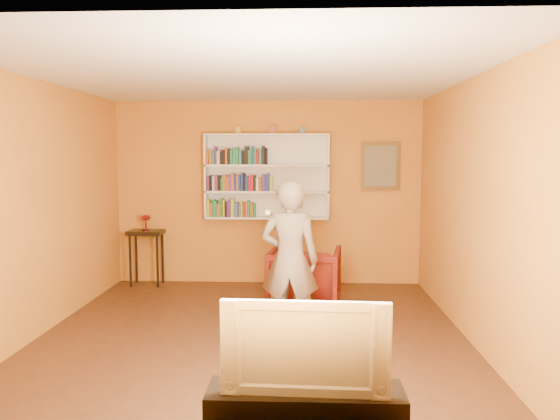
% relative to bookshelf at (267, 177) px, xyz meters
% --- Properties ---
extents(room_shell, '(5.30, 5.80, 2.88)m').
position_rel_bookshelf_xyz_m(room_shell, '(0.00, -2.41, -0.58)').
color(room_shell, '#402514').
rests_on(room_shell, ground).
extents(bookshelf, '(1.80, 0.29, 1.23)m').
position_rel_bookshelf_xyz_m(bookshelf, '(0.00, 0.00, 0.00)').
color(bookshelf, white).
rests_on(bookshelf, room_shell).
extents(books_row_lower, '(0.70, 0.18, 0.27)m').
position_rel_bookshelf_xyz_m(books_row_lower, '(-0.53, -0.11, -0.46)').
color(books_row_lower, gold).
rests_on(books_row_lower, bookshelf).
extents(books_row_middle, '(0.94, 0.19, 0.27)m').
position_rel_bookshelf_xyz_m(books_row_middle, '(-0.39, -0.11, -0.09)').
color(books_row_middle, '#632776').
rests_on(books_row_middle, bookshelf).
extents(books_row_upper, '(0.87, 0.19, 0.26)m').
position_rel_bookshelf_xyz_m(books_row_upper, '(-0.40, -0.10, 0.29)').
color(books_row_upper, '#A95321').
rests_on(books_row_upper, bookshelf).
extents(ornament_left, '(0.07, 0.07, 0.10)m').
position_rel_bookshelf_xyz_m(ornament_left, '(-0.42, -0.06, 0.67)').
color(ornament_left, gold).
rests_on(ornament_left, bookshelf).
extents(ornament_centre, '(0.09, 0.09, 0.12)m').
position_rel_bookshelf_xyz_m(ornament_centre, '(0.09, -0.06, 0.68)').
color(ornament_centre, '#AA4038').
rests_on(ornament_centre, bookshelf).
extents(ornament_right, '(0.07, 0.07, 0.10)m').
position_rel_bookshelf_xyz_m(ornament_right, '(0.51, -0.06, 0.67)').
color(ornament_right, slate).
rests_on(ornament_right, bookshelf).
extents(framed_painting, '(0.55, 0.05, 0.70)m').
position_rel_bookshelf_xyz_m(framed_painting, '(1.65, 0.05, 0.16)').
color(framed_painting, brown).
rests_on(framed_painting, room_shell).
extents(console_table, '(0.50, 0.38, 0.81)m').
position_rel_bookshelf_xyz_m(console_table, '(-1.77, -0.16, -0.92)').
color(console_table, black).
rests_on(console_table, ground).
extents(ruby_lustre, '(0.14, 0.14, 0.23)m').
position_rel_bookshelf_xyz_m(ruby_lustre, '(-1.77, -0.16, -0.62)').
color(ruby_lustre, maroon).
rests_on(ruby_lustre, console_table).
extents(armchair, '(0.94, 0.96, 0.79)m').
position_rel_bookshelf_xyz_m(armchair, '(0.56, -1.39, -1.20)').
color(armchair, '#4A0805').
rests_on(armchair, ground).
extents(person, '(0.64, 0.45, 1.65)m').
position_rel_bookshelf_xyz_m(person, '(0.40, -2.41, -0.77)').
color(person, '#746455').
rests_on(person, ground).
extents(game_remote, '(0.04, 0.15, 0.04)m').
position_rel_bookshelf_xyz_m(game_remote, '(0.20, -2.78, -0.23)').
color(game_remote, silver).
rests_on(game_remote, person).
extents(television, '(1.04, 0.17, 0.59)m').
position_rel_bookshelf_xyz_m(television, '(0.56, -4.66, -0.85)').
color(television, black).
rests_on(television, tv_cabinet).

